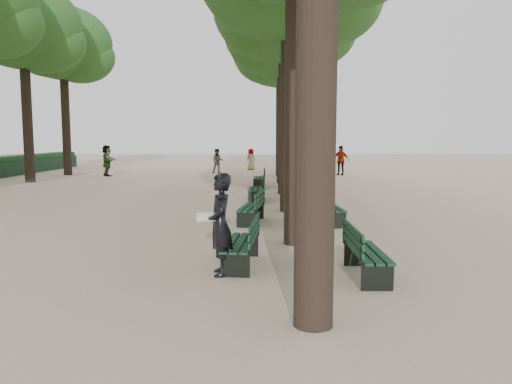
{
  "coord_description": "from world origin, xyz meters",
  "views": [
    {
      "loc": [
        0.94,
        -8.33,
        2.48
      ],
      "look_at": [
        0.6,
        3.0,
        1.2
      ],
      "focal_mm": 35.0,
      "sensor_mm": 36.0,
      "label": 1
    }
  ],
  "objects": [
    {
      "name": "pedestrian_c",
      "position": [
        5.34,
        23.37,
        0.93
      ],
      "size": [
        1.15,
        0.77,
        1.86
      ],
      "primitive_type": "imported",
      "rotation": [
        0.0,
        0.0,
        5.89
      ],
      "color": "#262628",
      "rests_on": "ground"
    },
    {
      "name": "bench_right_3",
      "position": [
        2.63,
        15.65,
        0.27
      ],
      "size": [
        0.58,
        1.8,
        0.92
      ],
      "color": "black",
      "rests_on": "ground"
    },
    {
      "name": "pedestrian_d",
      "position": [
        -0.52,
        28.1,
        0.78
      ],
      "size": [
        0.8,
        0.68,
        1.55
      ],
      "primitive_type": "imported",
      "rotation": [
        0.0,
        0.0,
        3.73
      ],
      "color": "#262628",
      "rests_on": "ground"
    },
    {
      "name": "bench_right_2",
      "position": [
        2.63,
        10.65,
        0.27
      ],
      "size": [
        0.76,
        1.85,
        0.92
      ],
      "color": "black",
      "rests_on": "ground"
    },
    {
      "name": "bench_right_1",
      "position": [
        2.63,
        5.73,
        0.27
      ],
      "size": [
        0.76,
        1.85,
        0.92
      ],
      "color": "black",
      "rests_on": "ground"
    },
    {
      "name": "bench_left_0",
      "position": [
        0.37,
        0.99,
        0.27
      ],
      "size": [
        0.69,
        1.84,
        0.92
      ],
      "color": "black",
      "rests_on": "ground"
    },
    {
      "name": "tree_central_5",
      "position": [
        1.5,
        23.0,
        7.65
      ],
      "size": [
        6.0,
        6.0,
        9.95
      ],
      "color": "#33261C",
      "rests_on": "ground"
    },
    {
      "name": "man_with_map",
      "position": [
        0.04,
        0.36,
        0.91
      ],
      "size": [
        0.68,
        0.79,
        1.83
      ],
      "color": "black",
      "rests_on": "ground"
    },
    {
      "name": "pedestrian_e",
      "position": [
        -9.2,
        22.2,
        0.96
      ],
      "size": [
        1.34,
        1.68,
        1.92
      ],
      "primitive_type": "imported",
      "rotation": [
        0.0,
        0.0,
        2.18
      ],
      "color": "#262628",
      "rests_on": "ground"
    },
    {
      "name": "tree_far_5",
      "position": [
        -12.0,
        23.0,
        8.14
      ],
      "size": [
        6.0,
        6.0,
        10.45
      ],
      "color": "#33261C",
      "rests_on": "ground"
    },
    {
      "name": "bench_right_0",
      "position": [
        2.63,
        0.29,
        0.27
      ],
      "size": [
        0.62,
        1.82,
        0.92
      ],
      "color": "black",
      "rests_on": "ground"
    },
    {
      "name": "tree_central_3",
      "position": [
        1.5,
        13.0,
        7.65
      ],
      "size": [
        6.0,
        6.0,
        9.95
      ],
      "color": "#33261C",
      "rests_on": "ground"
    },
    {
      "name": "bench_left_1",
      "position": [
        0.37,
        5.74,
        0.27
      ],
      "size": [
        0.79,
        1.86,
        0.92
      ],
      "color": "black",
      "rests_on": "ground"
    },
    {
      "name": "bench_left_2",
      "position": [
        0.37,
        10.65,
        0.27
      ],
      "size": [
        0.58,
        1.8,
        0.92
      ],
      "color": "black",
      "rests_on": "ground"
    },
    {
      "name": "tree_central_4",
      "position": [
        1.5,
        18.0,
        7.65
      ],
      "size": [
        6.0,
        6.0,
        9.95
      ],
      "color": "#33261C",
      "rests_on": "ground"
    },
    {
      "name": "pedestrian_a",
      "position": [
        -2.62,
        24.87,
        0.81
      ],
      "size": [
        0.81,
        0.39,
        1.62
      ],
      "primitive_type": "imported",
      "rotation": [
        0.0,
        0.0,
        0.09
      ],
      "color": "#262628",
      "rests_on": "ground"
    },
    {
      "name": "ground",
      "position": [
        0.0,
        0.0,
        0.0
      ],
      "size": [
        120.0,
        120.0,
        0.0
      ],
      "primitive_type": "plane",
      "color": "#C9B098",
      "rests_on": "ground"
    },
    {
      "name": "tree_far_4",
      "position": [
        -12.0,
        18.0,
        8.14
      ],
      "size": [
        6.0,
        6.0,
        10.45
      ],
      "color": "#33261C",
      "rests_on": "ground"
    },
    {
      "name": "bench_left_3",
      "position": [
        0.37,
        15.79,
        0.27
      ],
      "size": [
        0.58,
        1.8,
        0.92
      ],
      "color": "black",
      "rests_on": "ground"
    }
  ]
}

